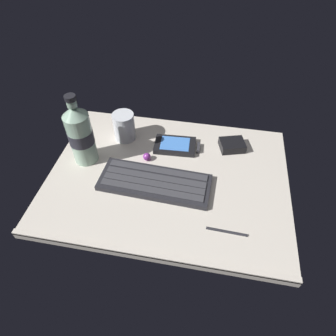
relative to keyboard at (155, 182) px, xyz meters
The scene contains 8 objects.
ground_plane 4.79cm from the keyboard, 49.54° to the left, with size 64.00×48.00×2.80cm.
keyboard is the anchor object (origin of this frame).
handheld_device 15.53cm from the keyboard, 76.82° to the left, with size 13.09×8.24×1.50cm.
juice_cup 21.37cm from the keyboard, 127.29° to the left, with size 6.40×6.40×8.50cm.
water_bottle 23.39cm from the keyboard, 164.27° to the left, with size 6.73×6.73×20.80cm.
charger_block 26.32cm from the keyboard, 42.36° to the left, with size 7.00×5.60×2.40cm, color black.
trackball_mouse 9.55cm from the keyboard, 115.56° to the left, with size 2.20×2.20×2.20cm, color purple.
stylus_pen 22.23cm from the keyboard, 29.77° to the right, with size 0.70×0.70×9.50cm, color #26262B.
Camera 1 is at (9.49, -51.91, 59.24)cm, focal length 31.33 mm.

